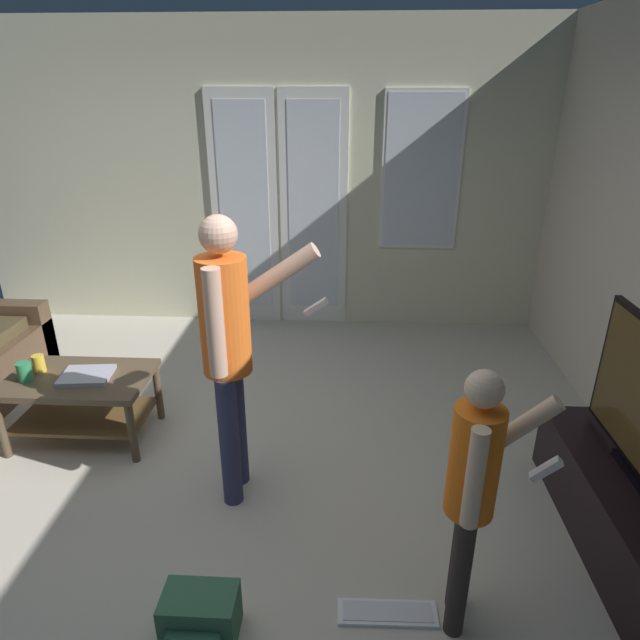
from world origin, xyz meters
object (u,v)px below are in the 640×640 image
person_child (474,483)px  cup_by_laptop (25,372)px  loose_keyboard (387,613)px  laptop_closed (87,375)px  tv_stand (628,511)px  person_adult (229,339)px  cup_near_edge (39,364)px  backpack (200,616)px  coffee_table (81,393)px

person_child → cup_by_laptop: (-2.52, 1.17, -0.22)m
loose_keyboard → laptop_closed: 2.28m
tv_stand → person_adult: 2.20m
cup_near_edge → loose_keyboard: bearing=-30.6°
laptop_closed → cup_near_edge: cup_near_edge is taller
person_adult → cup_near_edge: person_adult is taller
person_child → loose_keyboard: size_ratio=2.78×
backpack → cup_near_edge: (-1.40, 1.43, 0.40)m
coffee_table → cup_by_laptop: size_ratio=7.26×
tv_stand → cup_near_edge: (-3.42, 0.80, 0.32)m
tv_stand → backpack: 2.12m
person_adult → cup_near_edge: bearing=159.3°
tv_stand → backpack: size_ratio=4.20×
person_adult → person_child: bearing=-34.7°
backpack → laptop_closed: size_ratio=1.02×
coffee_table → loose_keyboard: 2.31m
laptop_closed → cup_near_edge: (-0.34, 0.06, 0.04)m
coffee_table → laptop_closed: laptop_closed is taller
person_adult → cup_by_laptop: bearing=164.1°
person_adult → laptop_closed: 1.25m
cup_near_edge → person_child: bearing=-27.3°
laptop_closed → cup_near_edge: size_ratio=2.67×
coffee_table → person_child: 2.58m
laptop_closed → tv_stand: bearing=-19.6°
tv_stand → loose_keyboard: bearing=-158.1°
coffee_table → cup_near_edge: bearing=169.0°
laptop_closed → coffee_table: bearing=167.6°
coffee_table → person_child: bearing=-29.1°
laptop_closed → person_adult: bearing=-29.8°
person_child → cup_by_laptop: person_child is taller
person_child → backpack: 1.27m
person_child → cup_by_laptop: bearing=155.1°
coffee_table → backpack: coffee_table is taller
person_adult → person_child: (1.11, -0.77, -0.23)m
cup_near_edge → tv_stand: bearing=-13.2°
cup_by_laptop → backpack: bearing=-42.7°
person_child → laptop_closed: size_ratio=4.00×
tv_stand → laptop_closed: bearing=166.4°
backpack → tv_stand: bearing=17.3°
laptop_closed → person_child: bearing=-35.7°
coffee_table → cup_near_edge: 0.33m
loose_keyboard → person_child: bearing=1.4°
person_child → backpack: (-1.10, -0.14, -0.63)m
person_child → backpack: person_child is taller
cup_by_laptop → cup_near_edge: bearing=78.5°
person_adult → cup_by_laptop: size_ratio=12.97×
coffee_table → backpack: bearing=-50.8°
person_adult → cup_near_edge: (-1.38, 0.52, -0.45)m
backpack → cup_by_laptop: cup_by_laptop is taller
person_adult → laptop_closed: person_adult is taller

